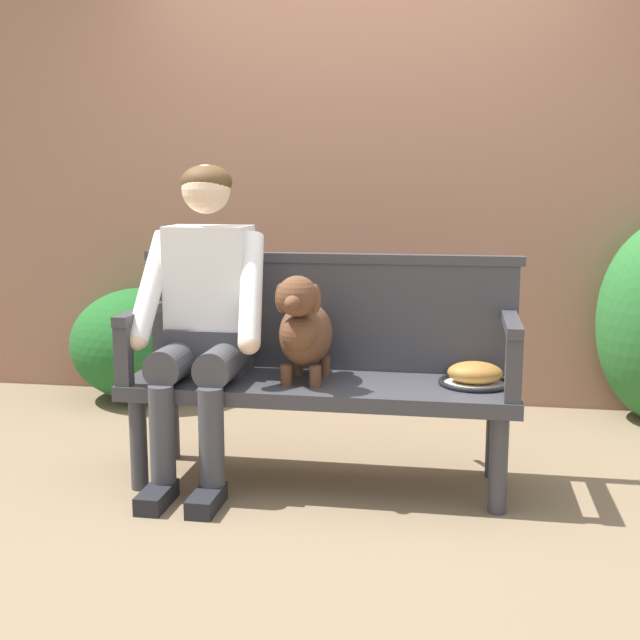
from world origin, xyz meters
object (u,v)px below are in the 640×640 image
object	(u,v)px
tennis_racket	(471,381)
dog_on_bench	(304,328)
baseball_glove	(475,373)
garden_bench	(320,394)
person_seated	(204,311)

from	to	relation	value
tennis_racket	dog_on_bench	bearing A→B (deg)	-170.83
tennis_racket	baseball_glove	bearing A→B (deg)	-28.00
garden_bench	dog_on_bench	xyz separation A→B (m)	(-0.06, -0.05, 0.28)
dog_on_bench	tennis_racket	world-z (taller)	dog_on_bench
garden_bench	person_seated	distance (m)	0.59
dog_on_bench	baseball_glove	bearing A→B (deg)	8.28
tennis_racket	person_seated	bearing A→B (deg)	-176.37
baseball_glove	dog_on_bench	bearing A→B (deg)	-172.51
baseball_glove	garden_bench	bearing A→B (deg)	-176.34
person_seated	tennis_racket	world-z (taller)	person_seated
person_seated	baseball_glove	distance (m)	1.13
garden_bench	tennis_racket	size ratio (longest dim) A/B	2.84
garden_bench	tennis_racket	bearing A→B (deg)	5.34
dog_on_bench	tennis_racket	size ratio (longest dim) A/B	0.81
dog_on_bench	baseball_glove	size ratio (longest dim) A/B	2.05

